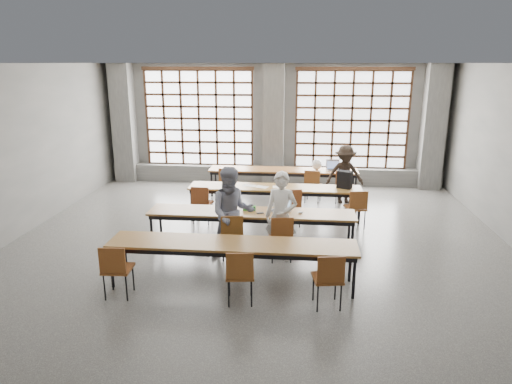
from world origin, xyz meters
TOP-DOWN VIEW (x-y plane):
  - floor at (0.00, 0.00)m, footprint 11.00×11.00m
  - ceiling at (0.00, 0.00)m, footprint 11.00×11.00m
  - wall_back at (0.00, 5.50)m, footprint 10.00×0.00m
  - wall_front at (0.00, -5.50)m, footprint 10.00×0.00m
  - column_left at (-4.50, 5.22)m, footprint 0.60×0.55m
  - column_mid at (0.00, 5.22)m, footprint 0.60×0.55m
  - column_right at (4.50, 5.22)m, footprint 0.60×0.55m
  - window_left at (-2.25, 5.42)m, footprint 3.32×0.12m
  - window_right at (2.25, 5.42)m, footprint 3.32×0.12m
  - sill_ledge at (0.00, 5.30)m, footprint 9.80×0.35m
  - desk_row_a at (0.35, 3.98)m, footprint 4.00×0.70m
  - desk_row_b at (0.23, 2.16)m, footprint 4.00×0.70m
  - desk_row_c at (-0.12, 0.29)m, footprint 4.00×0.70m
  - desk_row_d at (-0.25, -1.32)m, footprint 4.00×0.70m
  - chair_back_left at (-1.07, 3.35)m, footprint 0.51×0.51m
  - chair_back_mid at (1.13, 3.35)m, footprint 0.49×0.49m
  - chair_back_right at (1.93, 3.35)m, footprint 0.50×0.51m
  - chair_mid_left at (-1.38, 1.53)m, footprint 0.44×0.44m
  - chair_mid_centre at (0.64, 1.53)m, footprint 0.49×0.49m
  - chair_mid_right at (2.04, 1.53)m, footprint 0.49×0.50m
  - chair_front_left at (-0.40, -0.34)m, footprint 0.48×0.49m
  - chair_front_right at (0.50, -0.34)m, footprint 0.48×0.49m
  - chair_near_left at (-1.95, -1.95)m, footprint 0.44×0.45m
  - chair_near_mid at (-0.04, -1.95)m, footprint 0.47×0.47m
  - chair_near_right at (1.26, -1.95)m, footprint 0.48×0.49m
  - student_male at (0.48, -0.21)m, footprint 0.68×0.54m
  - student_female at (-0.42, -0.21)m, footprint 0.96×0.82m
  - student_back at (1.95, 3.48)m, footprint 1.04×0.69m
  - laptop_front at (0.46, 0.39)m, footprint 0.46×0.43m
  - laptop_back at (1.69, 4.09)m, footprint 0.39×0.35m
  - mouse at (0.83, 0.27)m, footprint 0.11×0.09m
  - green_box at (-0.17, 0.37)m, footprint 0.25×0.10m
  - phone at (0.06, 0.19)m, footprint 0.14×0.10m
  - paper_sheet_a at (-0.37, 2.21)m, footprint 0.34×0.27m
  - paper_sheet_b at (-0.07, 2.11)m, footprint 0.35×0.30m
  - paper_sheet_c at (0.33, 2.16)m, footprint 0.31×0.23m
  - backpack at (1.83, 2.21)m, footprint 0.37×0.31m
  - plastic_bag at (1.25, 4.03)m, footprint 0.30×0.26m
  - red_pouch at (-1.95, -1.87)m, footprint 0.20×0.09m

SIDE VIEW (x-z plane):
  - floor at x=0.00m, z-range 0.00..0.00m
  - sill_ledge at x=0.00m, z-range 0.00..0.50m
  - red_pouch at x=-1.95m, z-range 0.47..0.53m
  - chair_back_left at x=-1.07m, z-range 0.10..0.98m
  - chair_back_mid at x=1.13m, z-range 0.10..0.98m
  - chair_back_right at x=1.93m, z-range 0.10..0.98m
  - chair_mid_left at x=-1.38m, z-range 0.10..0.98m
  - chair_mid_centre at x=0.64m, z-range 0.10..0.98m
  - chair_mid_right at x=2.04m, z-range 0.10..0.98m
  - chair_front_left at x=-0.40m, z-range 0.10..0.98m
  - chair_front_right at x=0.50m, z-range 0.10..0.98m
  - chair_near_left at x=-1.95m, z-range 0.10..0.98m
  - chair_near_mid at x=-0.04m, z-range 0.10..0.98m
  - chair_near_right at x=1.26m, z-range 0.10..0.98m
  - desk_row_a at x=0.35m, z-range 0.30..1.03m
  - desk_row_b at x=0.23m, z-range 0.30..1.03m
  - desk_row_c at x=-0.12m, z-range 0.30..1.03m
  - desk_row_d at x=-0.25m, z-range 0.30..1.03m
  - paper_sheet_a at x=-0.37m, z-range 0.73..0.73m
  - paper_sheet_b at x=-0.07m, z-range 0.73..0.73m
  - paper_sheet_c at x=0.33m, z-range 0.73..0.73m
  - phone at x=0.06m, z-range 0.73..0.74m
  - student_back at x=1.95m, z-range 0.00..1.50m
  - mouse at x=0.83m, z-range 0.73..0.77m
  - green_box at x=-0.17m, z-range 0.73..0.82m
  - laptop_front at x=0.46m, z-range 0.66..0.92m
  - laptop_back at x=1.69m, z-range 0.66..0.92m
  - student_male at x=0.48m, z-range 0.00..1.65m
  - student_female at x=-0.42m, z-range 0.00..1.72m
  - plastic_bag at x=1.25m, z-range 0.73..1.02m
  - backpack at x=1.83m, z-range 0.73..1.13m
  - wall_back at x=0.00m, z-range -3.25..6.75m
  - wall_front at x=0.00m, z-range -3.25..6.75m
  - column_left at x=-4.50m, z-range 0.00..3.50m
  - column_mid at x=0.00m, z-range 0.00..3.50m
  - column_right at x=4.50m, z-range 0.00..3.50m
  - window_left at x=-2.25m, z-range 0.40..3.40m
  - window_right at x=2.25m, z-range 0.40..3.40m
  - ceiling at x=0.00m, z-range 3.50..3.50m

